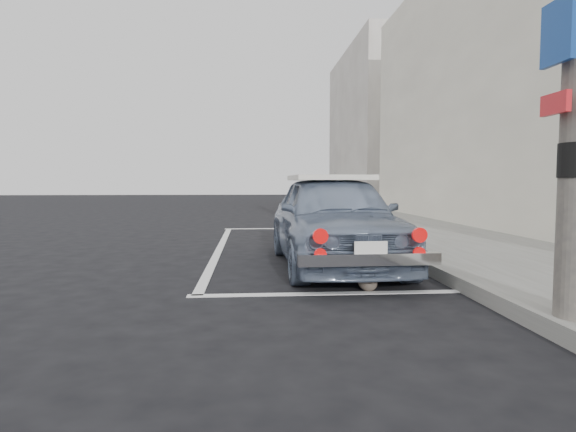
% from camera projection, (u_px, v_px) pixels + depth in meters
% --- Properties ---
extents(ground, '(80.00, 80.00, 0.00)m').
position_uv_depth(ground, '(283.00, 284.00, 5.39)').
color(ground, black).
rests_on(ground, ground).
extents(sidewalk, '(2.80, 40.00, 0.15)m').
position_uv_depth(sidewalk, '(476.00, 250.00, 7.61)').
color(sidewalk, slate).
rests_on(sidewalk, ground).
extents(building_far, '(3.50, 10.00, 8.00)m').
position_uv_depth(building_far, '(377.00, 128.00, 25.48)').
color(building_far, '#AEA69E').
rests_on(building_far, ground).
extents(pline_rear, '(3.00, 0.12, 0.01)m').
position_uv_depth(pline_rear, '(335.00, 293.00, 4.93)').
color(pline_rear, silver).
rests_on(pline_rear, ground).
extents(pline_front, '(3.00, 0.12, 0.01)m').
position_uv_depth(pline_front, '(286.00, 228.00, 11.89)').
color(pline_front, silver).
rests_on(pline_front, ground).
extents(pline_side, '(0.12, 7.00, 0.01)m').
position_uv_depth(pline_side, '(220.00, 248.00, 8.30)').
color(pline_side, silver).
rests_on(pline_side, ground).
extents(retro_coupe, '(1.60, 3.80, 1.28)m').
position_uv_depth(retro_coupe, '(334.00, 219.00, 6.56)').
color(retro_coupe, slate).
rests_on(retro_coupe, ground).
extents(cat, '(0.22, 0.43, 0.23)m').
position_uv_depth(cat, '(368.00, 281.00, 5.05)').
color(cat, '#706355').
rests_on(cat, ground).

